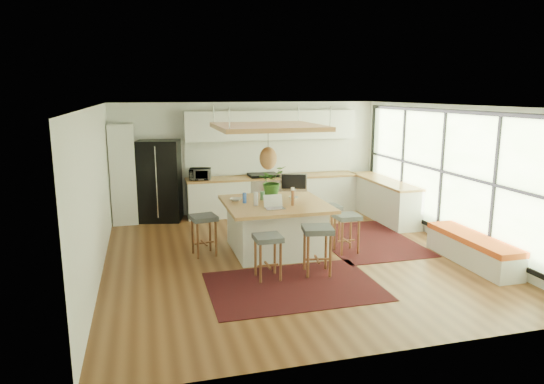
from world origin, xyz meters
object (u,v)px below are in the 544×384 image
object	(u,v)px
microwave	(200,173)
stool_near_right	(317,253)
stool_left_side	(204,236)
laptop	(275,202)
island	(275,227)
stool_right_back	(328,223)
island_plant	(272,184)
monitor	(294,184)
fridge	(160,181)
stool_right_front	(346,234)
stool_near_left	(268,257)

from	to	relation	value
microwave	stool_near_right	bearing A→B (deg)	-58.95
stool_left_side	laptop	world-z (taller)	laptop
stool_near_right	stool_left_side	bearing A→B (deg)	139.57
island	stool_right_back	xyz separation A→B (m)	(1.20, 0.34, -0.11)
microwave	island_plant	world-z (taller)	island_plant
stool_near_right	monitor	bearing A→B (deg)	86.17
stool_near_right	stool_left_side	world-z (taller)	stool_near_right
laptop	stool_near_right	bearing A→B (deg)	-61.93
stool_left_side	microwave	distance (m)	2.79
fridge	monitor	xyz separation A→B (m)	(2.44, -2.52, 0.26)
stool_left_side	microwave	bearing A→B (deg)	84.43
laptop	island	bearing A→B (deg)	72.40
stool_right_front	microwave	world-z (taller)	microwave
stool_right_back	laptop	xyz separation A→B (m)	(-1.34, -0.82, 0.70)
monitor	island_plant	world-z (taller)	monitor
fridge	microwave	world-z (taller)	fridge
stool_right_front	island_plant	bearing A→B (deg)	138.16
microwave	island	bearing A→B (deg)	-56.95
stool_right_back	laptop	distance (m)	1.72
stool_near_left	monitor	world-z (taller)	monitor
island	fridge	bearing A→B (deg)	124.96
laptop	microwave	distance (m)	3.39
stool_right_back	microwave	xyz separation A→B (m)	(-2.26, 2.43, 0.73)
stool_near_right	microwave	bearing A→B (deg)	108.91
monitor	microwave	world-z (taller)	monitor
stool_near_right	stool_left_side	size ratio (longest dim) A/B	1.07
stool_near_left	island_plant	xyz separation A→B (m)	(0.57, 1.92, 0.80)
fridge	stool_near_left	world-z (taller)	fridge
monitor	microwave	bearing A→B (deg)	141.70
stool_right_back	stool_near_right	bearing A→B (deg)	-117.04
stool_left_side	island	bearing A→B (deg)	-3.82
fridge	microwave	distance (m)	0.94
stool_near_left	stool_right_front	distance (m)	1.94
stool_near_left	stool_left_side	distance (m)	1.65
fridge	laptop	world-z (taller)	fridge
laptop	microwave	xyz separation A→B (m)	(-0.92, 3.26, 0.04)
island	laptop	xyz separation A→B (m)	(-0.14, -0.49, 0.58)
island	laptop	size ratio (longest dim) A/B	5.20
microwave	island_plant	size ratio (longest dim) A/B	0.82
stool_right_back	island_plant	distance (m)	1.39
stool_near_left	stool_left_side	world-z (taller)	stool_left_side
stool_near_left	stool_right_back	distance (m)	2.37
monitor	island_plant	distance (m)	0.46
fridge	stool_left_side	world-z (taller)	fridge
stool_near_right	monitor	size ratio (longest dim) A/B	1.55
island	stool_right_back	size ratio (longest dim) A/B	2.55
laptop	island_plant	distance (m)	1.10
microwave	monitor	bearing A→B (deg)	-46.17
fridge	monitor	distance (m)	3.51
stool_left_side	laptop	size ratio (longest dim) A/B	2.10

